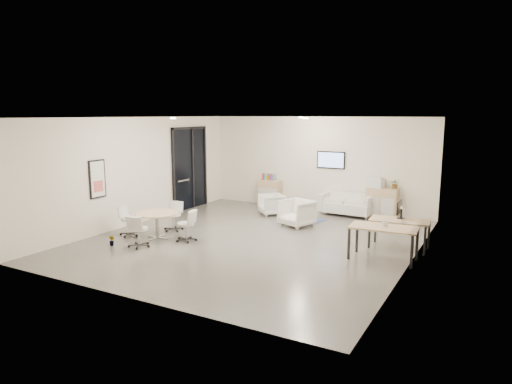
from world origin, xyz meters
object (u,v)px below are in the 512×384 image
at_px(sideboard_right, 382,203).
at_px(round_table, 157,216).
at_px(desk_rear, 400,223).
at_px(sideboard_left, 270,193).
at_px(desk_front, 383,230).
at_px(armchair_right, 297,212).
at_px(loveseat, 347,205).
at_px(armchair_left, 271,203).

relative_size(sideboard_right, round_table, 0.85).
relative_size(desk_rear, round_table, 1.28).
height_order(sideboard_left, desk_rear, sideboard_left).
bearing_deg(desk_front, sideboard_right, 101.04).
height_order(sideboard_left, desk_front, sideboard_left).
height_order(armchair_right, round_table, armchair_right).
distance_m(armchair_right, desk_front, 3.62).
bearing_deg(sideboard_right, desk_front, -76.13).
relative_size(loveseat, desk_front, 1.12).
xyz_separation_m(armchair_left, round_table, (-1.36, -4.06, 0.23)).
relative_size(sideboard_left, sideboard_right, 0.96).
height_order(armchair_left, desk_rear, armchair_left).
xyz_separation_m(sideboard_right, desk_rear, (1.21, -3.25, 0.18)).
distance_m(armchair_left, desk_front, 5.33).
relative_size(loveseat, desk_rear, 1.17).
bearing_deg(sideboard_right, armchair_right, -129.48).
bearing_deg(sideboard_left, round_table, -96.63).
bearing_deg(desk_rear, armchair_right, 158.99).
relative_size(armchair_right, desk_rear, 0.59).
bearing_deg(loveseat, desk_rear, -50.26).
bearing_deg(desk_front, round_table, -172.68).
height_order(sideboard_right, round_table, sideboard_right).
relative_size(sideboard_right, desk_rear, 0.66).
relative_size(loveseat, armchair_right, 1.98).
xyz_separation_m(sideboard_left, sideboard_right, (4.04, -0.02, 0.02)).
distance_m(loveseat, desk_rear, 3.87).
bearing_deg(desk_rear, loveseat, 121.84).
bearing_deg(sideboard_left, desk_rear, -31.93).
bearing_deg(round_table, armchair_right, 47.87).
xyz_separation_m(armchair_left, desk_front, (4.37, -3.04, 0.32)).
bearing_deg(round_table, sideboard_right, 49.00).
bearing_deg(desk_front, armchair_left, 142.40).
bearing_deg(sideboard_right, loveseat, -171.53).
height_order(sideboard_left, armchair_right, sideboard_left).
xyz_separation_m(sideboard_right, round_table, (-4.67, -5.37, 0.13)).
xyz_separation_m(loveseat, round_table, (-3.57, -5.20, 0.27)).
distance_m(desk_rear, round_table, 6.24).
bearing_deg(desk_front, armchair_right, 143.56).
relative_size(sideboard_left, armchair_right, 1.08).
distance_m(armchair_left, armchair_right, 1.72).
distance_m(sideboard_right, desk_front, 4.48).
relative_size(loveseat, armchair_left, 2.28).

